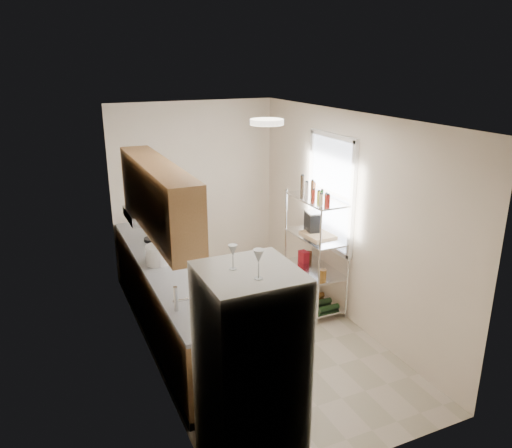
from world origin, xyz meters
The scene contains 16 objects.
room centered at (0.00, 0.00, 1.30)m, with size 2.52×4.42×2.62m.
counter_run centered at (-0.92, 0.44, 0.45)m, with size 0.63×3.51×0.90m.
upper_cabinets centered at (-1.05, 0.10, 1.81)m, with size 0.33×2.20×0.72m, color #A87647.
range_hood centered at (-1.00, 0.90, 1.39)m, with size 0.50×0.60×0.12m, color #B7BABC.
window centered at (1.23, 0.35, 1.55)m, with size 0.06×1.00×1.46m, color white.
bakers_rack centered at (1.00, 0.30, 1.11)m, with size 0.45×0.90×1.73m.
ceiling_dome centered at (0.00, -0.30, 2.57)m, with size 0.34×0.34×0.06m, color white.
refrigerator centered at (-0.87, -1.84, 0.86)m, with size 0.71×0.71×1.73m, color silver.
wine_glass_a centered at (-0.87, -1.99, 1.84)m, with size 0.08×0.08×0.22m, color silver, non-canonical shape.
wine_glass_b centered at (-0.97, -1.77, 1.82)m, with size 0.07×0.07×0.19m, color silver, non-canonical shape.
rice_cooker centered at (-1.01, 0.50, 1.01)m, with size 0.28×0.28×0.22m, color silver.
frying_pan_large centered at (-1.00, 0.61, 0.92)m, with size 0.26×0.26×0.04m, color black.
frying_pan_small centered at (-0.90, 1.28, 0.92)m, with size 0.21×0.21×0.04m, color black.
cutting_board centered at (1.03, 0.30, 1.03)m, with size 0.32×0.42×0.03m, color tan.
espresso_machine centered at (1.02, 0.43, 1.15)m, with size 0.16×0.24×0.28m, color black.
storage_bag centered at (0.97, 0.55, 0.64)m, with size 0.10×0.13×0.15m, color maroon.
Camera 1 is at (-2.19, -4.86, 3.18)m, focal length 35.00 mm.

